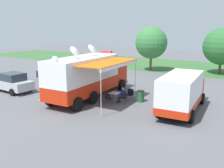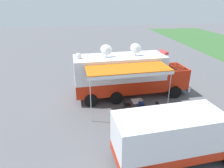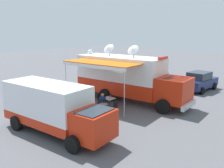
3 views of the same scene
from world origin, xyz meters
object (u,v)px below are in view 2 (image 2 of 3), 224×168
Objects in this scene: folding_chair_spare_by_truck at (156,107)px; car_far_corner at (141,61)px; car_behind_truck at (96,62)px; folding_table at (137,102)px; folding_chair_beside_table at (126,104)px; folding_chair_at_table at (141,109)px; trash_bin at (160,115)px; seated_responder at (141,106)px; command_truck at (128,74)px; water_bottle at (139,99)px; support_truck at (177,137)px.

car_far_corner reaches higher than folding_chair_spare_by_truck.
folding_table is at bearing 14.24° from car_behind_truck.
folding_chair_beside_table is at bearing 9.46° from car_behind_truck.
folding_chair_at_table is 0.20× the size of car_behind_truck.
folding_table is 9.99m from car_far_corner.
trash_bin reaches higher than folding_chair_at_table.
folding_table is 0.82m from folding_chair_at_table.
seated_responder is 1.52m from trash_bin.
folding_chair_beside_table is 10.22m from car_far_corner.
seated_responder is (-0.19, -0.01, 0.14)m from folding_chair_at_table.
folding_table is (2.44, 0.18, -1.27)m from command_truck.
water_bottle reaches higher than folding_table.
folding_chair_beside_table is at bearing -132.93° from folding_chair_at_table.
seated_responder is at bearing 6.17° from folding_table.
car_behind_truck is (-10.22, -2.50, 0.23)m from seated_responder.
water_bottle is 0.05× the size of car_behind_truck.
command_truck is 1.38× the size of support_truck.
support_truck is 1.64× the size of car_behind_truck.
trash_bin is (0.92, 1.02, -0.06)m from folding_chair_at_table.
seated_responder reaches higher than folding_chair_at_table.
car_behind_truck reaches higher than trash_bin.
folding_chair_spare_by_truck is at bearing 83.06° from seated_responder.
car_far_corner is at bearing 164.04° from water_bottle.
folding_chair_beside_table is (2.38, -0.67, -1.43)m from command_truck.
trash_bin is at bearing 28.34° from water_bottle.
trash_bin is at bearing 17.35° from car_behind_truck.
folding_chair_at_table is (0.84, -0.07, -0.32)m from water_bottle.
folding_chair_at_table is 1.27m from folding_chair_beside_table.
folding_chair_at_table is at bearing 3.83° from seated_responder.
command_truck is 3.74m from folding_chair_spare_by_truck.
car_behind_truck reaches higher than folding_chair_beside_table.
folding_table is 0.20× the size of car_behind_truck.
folding_table is 0.98× the size of folding_chair_beside_table.
trash_bin is (4.16, 1.28, -1.49)m from command_truck.
car_behind_truck is at bearing -164.85° from water_bottle.
car_far_corner is (-9.53, 2.73, 0.05)m from water_bottle.
support_truck is at bearing 6.91° from seated_responder.
support_truck is at bearing 5.99° from command_truck.
support_truck is (3.46, -0.48, 0.93)m from trash_bin.
trash_bin is at bearing 172.12° from support_truck.
car_far_corner reaches higher than folding_chair_at_table.
seated_responder is (0.65, -0.09, -0.18)m from water_bottle.
command_truck is 10.58× the size of trash_bin.
water_bottle is at bearing -174.88° from support_truck.
car_far_corner is at bearing 164.89° from folding_chair_at_table.
water_bottle is at bearing 103.93° from folding_table.
trash_bin is 0.13× the size of support_truck.
folding_table is 0.23m from water_bottle.
trash_bin reaches higher than folding_chair_beside_table.
folding_chair_spare_by_truck is 0.96× the size of trash_bin.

